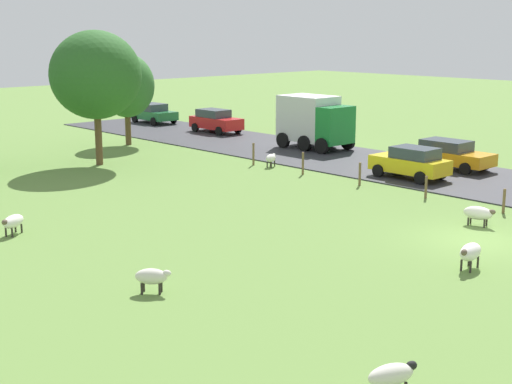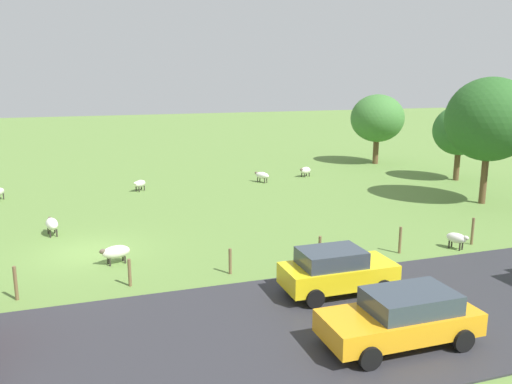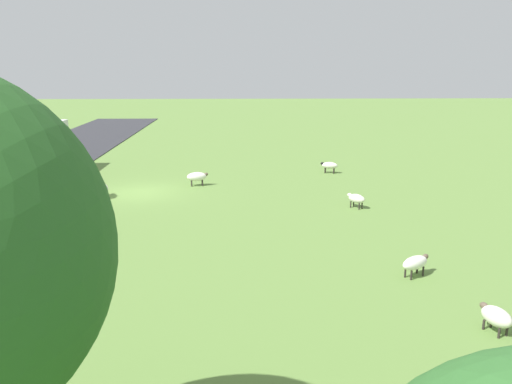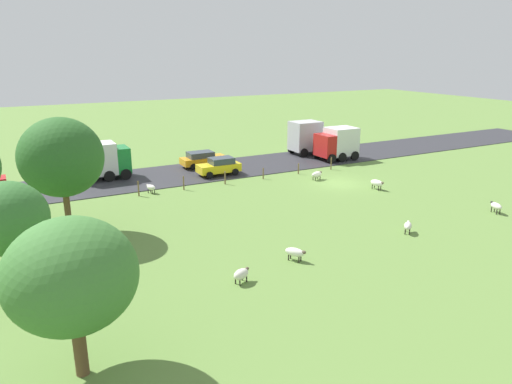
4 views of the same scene
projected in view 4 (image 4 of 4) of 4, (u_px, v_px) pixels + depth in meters
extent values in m
plane|color=olive|center=(339.00, 183.00, 41.99)|extent=(160.00, 160.00, 0.00)
cube|color=#2D2D33|center=(283.00, 162.00, 50.03)|extent=(8.00, 80.00, 0.06)
ellipsoid|color=white|center=(151.00, 187.00, 38.86)|extent=(1.01, 0.78, 0.45)
ellipsoid|color=silver|center=(148.00, 185.00, 39.09)|extent=(0.31, 0.27, 0.20)
cylinder|color=#2D2823|center=(148.00, 191.00, 39.01)|extent=(0.07, 0.07, 0.34)
cylinder|color=#2D2823|center=(151.00, 190.00, 39.20)|extent=(0.07, 0.07, 0.34)
cylinder|color=#2D2823|center=(152.00, 192.00, 38.72)|extent=(0.07, 0.07, 0.34)
cylinder|color=#2D2823|center=(155.00, 192.00, 38.90)|extent=(0.07, 0.07, 0.34)
ellipsoid|color=silver|center=(496.00, 206.00, 34.08)|extent=(1.16, 0.77, 0.45)
ellipsoid|color=black|center=(492.00, 202.00, 34.54)|extent=(0.30, 0.25, 0.20)
cylinder|color=#2D2823|center=(491.00, 209.00, 34.44)|extent=(0.07, 0.07, 0.37)
cylinder|color=#2D2823|center=(495.00, 209.00, 34.48)|extent=(0.07, 0.07, 0.37)
cylinder|color=#2D2823|center=(497.00, 212.00, 33.89)|extent=(0.07, 0.07, 0.37)
cylinder|color=#2D2823|center=(500.00, 212.00, 33.93)|extent=(0.07, 0.07, 0.37)
ellipsoid|color=silver|center=(317.00, 174.00, 42.94)|extent=(0.77, 1.23, 0.53)
ellipsoid|color=brown|center=(321.00, 172.00, 43.24)|extent=(0.23, 0.29, 0.20)
cylinder|color=#2D2823|center=(318.00, 177.00, 43.34)|extent=(0.07, 0.07, 0.30)
cylinder|color=#2D2823|center=(320.00, 178.00, 43.13)|extent=(0.07, 0.07, 0.30)
cylinder|color=#2D2823|center=(313.00, 178.00, 42.94)|extent=(0.07, 0.07, 0.30)
cylinder|color=#2D2823|center=(315.00, 179.00, 42.73)|extent=(0.07, 0.07, 0.30)
ellipsoid|color=white|center=(295.00, 252.00, 26.34)|extent=(1.22, 1.01, 0.47)
ellipsoid|color=brown|center=(304.00, 252.00, 26.05)|extent=(0.32, 0.29, 0.20)
cylinder|color=#2D2823|center=(301.00, 258.00, 26.40)|extent=(0.07, 0.07, 0.34)
cylinder|color=#2D2823|center=(299.00, 260.00, 26.18)|extent=(0.07, 0.07, 0.34)
cylinder|color=#2D2823|center=(291.00, 256.00, 26.70)|extent=(0.07, 0.07, 0.34)
cylinder|color=#2D2823|center=(289.00, 258.00, 26.48)|extent=(0.07, 0.07, 0.34)
ellipsoid|color=silver|center=(241.00, 274.00, 23.81)|extent=(0.85, 1.07, 0.53)
ellipsoid|color=brown|center=(247.00, 269.00, 24.10)|extent=(0.27, 0.31, 0.20)
cylinder|color=#2D2823|center=(242.00, 278.00, 24.18)|extent=(0.07, 0.07, 0.29)
cylinder|color=#2D2823|center=(247.00, 279.00, 24.01)|extent=(0.07, 0.07, 0.29)
cylinder|color=#2D2823|center=(236.00, 281.00, 23.80)|extent=(0.07, 0.07, 0.29)
cylinder|color=#2D2823|center=(240.00, 283.00, 23.62)|extent=(0.07, 0.07, 0.29)
ellipsoid|color=white|center=(377.00, 183.00, 39.91)|extent=(1.27, 0.75, 0.54)
ellipsoid|color=brown|center=(382.00, 183.00, 39.45)|extent=(0.29, 0.22, 0.20)
cylinder|color=#2D2823|center=(381.00, 188.00, 39.86)|extent=(0.07, 0.07, 0.37)
cylinder|color=#2D2823|center=(379.00, 189.00, 39.69)|extent=(0.07, 0.07, 0.37)
cylinder|color=#2D2823|center=(374.00, 186.00, 40.35)|extent=(0.07, 0.07, 0.37)
cylinder|color=#2D2823|center=(372.00, 187.00, 40.18)|extent=(0.07, 0.07, 0.37)
ellipsoid|color=silver|center=(408.00, 226.00, 30.32)|extent=(0.98, 1.01, 0.46)
ellipsoid|color=silver|center=(408.00, 222.00, 30.69)|extent=(0.31, 0.31, 0.20)
cylinder|color=#2D2823|center=(406.00, 229.00, 30.69)|extent=(0.07, 0.07, 0.33)
cylinder|color=#2D2823|center=(410.00, 230.00, 30.61)|extent=(0.07, 0.07, 0.33)
cylinder|color=#2D2823|center=(405.00, 232.00, 30.22)|extent=(0.07, 0.07, 0.33)
cylinder|color=#2D2823|center=(409.00, 232.00, 30.14)|extent=(0.07, 0.07, 0.33)
cylinder|color=brown|center=(80.00, 345.00, 16.89)|extent=(0.48, 0.48, 2.40)
ellipsoid|color=#3D7533|center=(71.00, 275.00, 16.12)|extent=(4.52, 4.52, 4.02)
cylinder|color=brown|center=(68.00, 211.00, 29.83)|extent=(0.39, 0.39, 3.19)
ellipsoid|color=#285B23|center=(61.00, 157.00, 28.85)|extent=(5.02, 5.02, 4.86)
cylinder|color=brown|center=(15.00, 267.00, 23.09)|extent=(0.41, 0.41, 2.30)
ellipsoid|color=#336B2D|center=(8.00, 219.00, 22.38)|extent=(3.77, 3.77, 3.55)
cylinder|color=brown|center=(331.00, 164.00, 46.64)|extent=(0.12, 0.12, 1.21)
cylinder|color=brown|center=(298.00, 169.00, 44.95)|extent=(0.12, 0.12, 1.03)
cylinder|color=brown|center=(263.00, 173.00, 43.25)|extent=(0.12, 0.12, 1.02)
cylinder|color=brown|center=(225.00, 178.00, 41.52)|extent=(0.12, 0.12, 1.14)
cylinder|color=brown|center=(184.00, 183.00, 39.80)|extent=(0.12, 0.12, 1.18)
cylinder|color=brown|center=(138.00, 189.00, 38.09)|extent=(0.12, 0.12, 1.25)
cube|color=#B21919|center=(325.00, 146.00, 49.81)|extent=(2.57, 1.20, 2.30)
cube|color=silver|center=(341.00, 141.00, 50.67)|extent=(2.57, 3.00, 2.88)
cylinder|color=black|center=(332.00, 159.00, 49.05)|extent=(0.30, 0.96, 0.96)
cylinder|color=black|center=(317.00, 154.00, 51.23)|extent=(0.30, 0.96, 0.96)
cylinder|color=black|center=(342.00, 157.00, 49.66)|extent=(0.30, 0.96, 0.96)
cylinder|color=black|center=(327.00, 153.00, 51.83)|extent=(0.30, 0.96, 0.96)
cylinder|color=black|center=(355.00, 156.00, 50.40)|extent=(0.30, 0.96, 0.96)
cylinder|color=black|center=(340.00, 151.00, 52.58)|extent=(0.30, 0.96, 0.96)
cube|color=#197F33|center=(122.00, 159.00, 43.53)|extent=(2.42, 1.20, 2.30)
cube|color=silver|center=(95.00, 159.00, 42.42)|extent=(2.42, 3.41, 2.82)
cylinder|color=black|center=(120.00, 169.00, 44.88)|extent=(0.30, 0.96, 0.96)
cylinder|color=black|center=(126.00, 174.00, 42.83)|extent=(0.30, 0.96, 0.96)
cylinder|color=black|center=(104.00, 170.00, 44.22)|extent=(0.30, 0.96, 0.96)
cylinder|color=black|center=(109.00, 176.00, 42.18)|extent=(0.30, 0.96, 0.96)
cylinder|color=black|center=(83.00, 173.00, 43.38)|extent=(0.30, 0.96, 0.96)
cylinder|color=black|center=(87.00, 179.00, 41.34)|extent=(0.30, 0.96, 0.96)
cube|color=white|center=(321.00, 138.00, 54.03)|extent=(2.48, 1.20, 2.30)
cube|color=#B2B2B7|center=(305.00, 136.00, 52.93)|extent=(2.48, 3.14, 3.18)
cylinder|color=black|center=(314.00, 146.00, 55.41)|extent=(0.30, 0.96, 0.96)
cylinder|color=black|center=(327.00, 150.00, 53.31)|extent=(0.30, 0.96, 0.96)
cylinder|color=black|center=(305.00, 147.00, 54.79)|extent=(0.30, 0.96, 0.96)
cylinder|color=black|center=(317.00, 151.00, 52.68)|extent=(0.30, 0.96, 0.96)
cylinder|color=black|center=(292.00, 149.00, 54.01)|extent=(0.30, 0.96, 0.96)
cylinder|color=black|center=(304.00, 153.00, 51.91)|extent=(0.30, 0.96, 0.96)
cube|color=yellow|center=(219.00, 168.00, 44.38)|extent=(1.74, 3.96, 0.74)
cube|color=#333D47|center=(221.00, 161.00, 44.33)|extent=(1.53, 2.18, 0.56)
cylinder|color=black|center=(210.00, 175.00, 43.17)|extent=(0.22, 0.64, 0.64)
cylinder|color=black|center=(202.00, 171.00, 44.65)|extent=(0.22, 0.64, 0.64)
cylinder|color=black|center=(235.00, 172.00, 44.33)|extent=(0.22, 0.64, 0.64)
cylinder|color=black|center=(227.00, 168.00, 45.80)|extent=(0.22, 0.64, 0.64)
cube|color=orange|center=(204.00, 160.00, 47.60)|extent=(1.87, 4.50, 0.66)
cube|color=#333D47|center=(200.00, 155.00, 47.27)|extent=(1.64, 2.48, 0.56)
cylinder|color=black|center=(214.00, 160.00, 49.14)|extent=(0.22, 0.64, 0.64)
cylinder|color=black|center=(221.00, 164.00, 47.56)|extent=(0.22, 0.64, 0.64)
cylinder|color=black|center=(187.00, 163.00, 47.82)|extent=(0.22, 0.64, 0.64)
cylinder|color=black|center=(193.00, 167.00, 46.24)|extent=(0.22, 0.64, 0.64)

